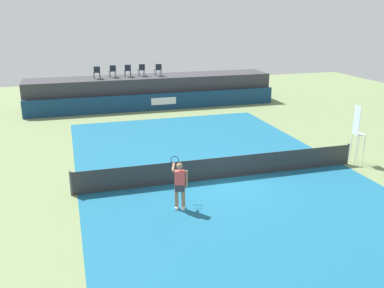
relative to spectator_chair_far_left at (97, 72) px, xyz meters
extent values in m
plane|color=#6B7F51|center=(3.90, -12.01, -2.69)|extent=(48.00, 48.00, 0.00)
cube|color=#16597A|center=(3.90, -15.01, -2.69)|extent=(12.00, 22.00, 0.00)
cube|color=navy|center=(3.90, -1.51, -2.09)|extent=(18.00, 0.20, 1.20)
cube|color=white|center=(4.42, -1.62, -2.03)|extent=(1.80, 0.02, 0.50)
cube|color=#38383D|center=(3.90, 0.29, -1.59)|extent=(18.00, 2.80, 2.20)
cylinder|color=#1E232D|center=(0.20, 0.28, -0.27)|extent=(0.04, 0.04, 0.44)
cylinder|color=#1E232D|center=(-0.21, 0.27, -0.27)|extent=(0.04, 0.04, 0.44)
cylinder|color=#1E232D|center=(0.20, -0.12, -0.27)|extent=(0.04, 0.04, 0.44)
cylinder|color=#1E232D|center=(-0.20, -0.13, -0.27)|extent=(0.04, 0.04, 0.44)
cube|color=#1E232D|center=(0.00, 0.08, -0.04)|extent=(0.45, 0.45, 0.03)
cube|color=#1E232D|center=(0.00, -0.13, 0.19)|extent=(0.44, 0.03, 0.42)
cylinder|color=#1E232D|center=(1.33, 0.65, -0.27)|extent=(0.04, 0.04, 0.44)
cylinder|color=#1E232D|center=(0.93, 0.63, -0.27)|extent=(0.04, 0.04, 0.44)
cylinder|color=#1E232D|center=(1.35, 0.25, -0.27)|extent=(0.04, 0.04, 0.44)
cylinder|color=#1E232D|center=(0.95, 0.22, -0.27)|extent=(0.04, 0.04, 0.44)
cube|color=#1E232D|center=(1.14, 0.44, -0.04)|extent=(0.46, 0.46, 0.03)
cube|color=#1E232D|center=(1.15, 0.23, 0.19)|extent=(0.44, 0.05, 0.42)
cylinder|color=#1E232D|center=(2.45, 0.63, -0.27)|extent=(0.04, 0.04, 0.44)
cylinder|color=#1E232D|center=(2.05, 0.65, -0.27)|extent=(0.04, 0.04, 0.44)
cylinder|color=#1E232D|center=(2.43, 0.23, -0.27)|extent=(0.04, 0.04, 0.44)
cylinder|color=#1E232D|center=(2.03, 0.24, -0.27)|extent=(0.04, 0.04, 0.44)
cube|color=#1E232D|center=(2.24, 0.44, -0.04)|extent=(0.46, 0.46, 0.03)
cube|color=#1E232D|center=(2.23, 0.23, 0.19)|extent=(0.44, 0.04, 0.42)
cylinder|color=#1E232D|center=(3.45, 0.73, -0.27)|extent=(0.04, 0.04, 0.44)
cylinder|color=#1E232D|center=(3.05, 0.70, -0.27)|extent=(0.04, 0.04, 0.44)
cylinder|color=#1E232D|center=(3.48, 0.32, -0.27)|extent=(0.04, 0.04, 0.44)
cylinder|color=#1E232D|center=(3.08, 0.29, -0.27)|extent=(0.04, 0.04, 0.44)
cube|color=#1E232D|center=(3.26, 0.51, -0.04)|extent=(0.47, 0.47, 0.03)
cube|color=#1E232D|center=(3.28, 0.30, 0.19)|extent=(0.44, 0.06, 0.42)
cylinder|color=#1E232D|center=(4.65, 0.43, -0.27)|extent=(0.04, 0.04, 0.44)
cylinder|color=#1E232D|center=(4.25, 0.43, -0.27)|extent=(0.04, 0.04, 0.44)
cylinder|color=#1E232D|center=(4.66, 0.03, -0.27)|extent=(0.04, 0.04, 0.44)
cylinder|color=#1E232D|center=(4.26, 0.02, -0.27)|extent=(0.04, 0.04, 0.44)
cube|color=#1E232D|center=(4.46, 0.23, -0.04)|extent=(0.45, 0.45, 0.03)
cube|color=#1E232D|center=(4.46, 0.02, 0.19)|extent=(0.44, 0.04, 0.42)
cylinder|color=white|center=(10.78, -15.22, -1.99)|extent=(0.04, 0.04, 1.40)
cylinder|color=white|center=(10.79, -14.81, -1.99)|extent=(0.04, 0.04, 1.40)
cylinder|color=white|center=(10.38, -15.21, -1.99)|extent=(0.04, 0.04, 1.40)
cylinder|color=white|center=(10.39, -14.80, -1.99)|extent=(0.04, 0.04, 1.40)
cube|color=white|center=(10.59, -15.01, -1.28)|extent=(0.45, 0.45, 0.03)
cube|color=white|center=(10.38, -15.00, -0.60)|extent=(0.04, 0.44, 1.33)
cube|color=#2D2D2D|center=(3.90, -15.01, -2.22)|extent=(12.40, 0.02, 0.95)
cylinder|color=#4C4C51|center=(-2.30, -15.01, -2.19)|extent=(0.10, 0.10, 1.00)
cylinder|color=#4C4C51|center=(10.10, -15.01, -2.19)|extent=(0.10, 0.10, 1.00)
cube|color=white|center=(1.52, -17.38, -2.64)|extent=(0.20, 0.28, 0.10)
cylinder|color=#997051|center=(1.52, -17.38, -2.18)|extent=(0.14, 0.14, 0.82)
cube|color=white|center=(1.30, -17.30, -2.64)|extent=(0.20, 0.28, 0.10)
cylinder|color=#997051|center=(1.30, -17.30, -2.18)|extent=(0.14, 0.14, 0.82)
cube|color=#333338|center=(1.41, -17.34, -1.85)|extent=(0.39, 0.32, 0.24)
cube|color=#E54C47|center=(1.41, -17.34, -1.49)|extent=(0.40, 0.30, 0.56)
sphere|color=#997051|center=(1.41, -17.34, -1.03)|extent=(0.22, 0.22, 0.22)
cylinder|color=#997051|center=(1.64, -17.42, -1.51)|extent=(0.09, 0.09, 0.60)
cylinder|color=#997051|center=(1.27, -17.01, -1.19)|extent=(0.28, 0.60, 0.14)
cylinder|color=black|center=(1.40, -16.61, -1.16)|extent=(0.29, 0.12, 0.03)
torus|color=black|center=(1.49, -16.33, -1.16)|extent=(0.30, 0.12, 0.30)
camera|label=1|loc=(-2.16, -30.89, 4.19)|focal=39.91mm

